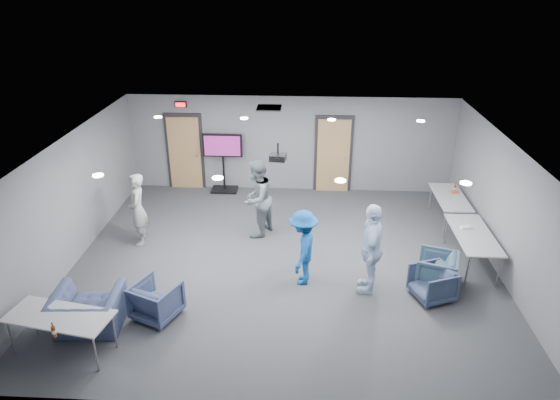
# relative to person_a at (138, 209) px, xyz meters

# --- Properties ---
(floor) EXTENTS (9.00, 9.00, 0.00)m
(floor) POSITION_rel_person_a_xyz_m (3.34, -0.67, -0.85)
(floor) COLOR #35383C
(floor) RESTS_ON ground
(ceiling) EXTENTS (9.00, 9.00, 0.00)m
(ceiling) POSITION_rel_person_a_xyz_m (3.34, -0.67, 1.85)
(ceiling) COLOR silver
(ceiling) RESTS_ON wall_back
(wall_back) EXTENTS (9.00, 0.02, 2.70)m
(wall_back) POSITION_rel_person_a_xyz_m (3.34, 3.33, 0.50)
(wall_back) COLOR slate
(wall_back) RESTS_ON floor
(wall_front) EXTENTS (9.00, 0.02, 2.70)m
(wall_front) POSITION_rel_person_a_xyz_m (3.34, -4.67, 0.50)
(wall_front) COLOR slate
(wall_front) RESTS_ON floor
(wall_left) EXTENTS (0.02, 8.00, 2.70)m
(wall_left) POSITION_rel_person_a_xyz_m (-1.16, -0.67, 0.50)
(wall_left) COLOR slate
(wall_left) RESTS_ON floor
(wall_right) EXTENTS (0.02, 8.00, 2.70)m
(wall_right) POSITION_rel_person_a_xyz_m (7.84, -0.67, 0.50)
(wall_right) COLOR slate
(wall_right) RESTS_ON floor
(door_left) EXTENTS (1.06, 0.17, 2.24)m
(door_left) POSITION_rel_person_a_xyz_m (0.34, 3.29, 0.22)
(door_left) COLOR black
(door_left) RESTS_ON wall_back
(door_right) EXTENTS (1.06, 0.17, 2.24)m
(door_right) POSITION_rel_person_a_xyz_m (4.54, 3.29, 0.22)
(door_right) COLOR black
(door_right) RESTS_ON wall_back
(exit_sign) EXTENTS (0.32, 0.08, 0.16)m
(exit_sign) POSITION_rel_person_a_xyz_m (0.34, 3.27, 1.60)
(exit_sign) COLOR black
(exit_sign) RESTS_ON wall_back
(hvac_diffuser) EXTENTS (0.60, 0.60, 0.03)m
(hvac_diffuser) POSITION_rel_person_a_xyz_m (2.84, 2.13, 1.84)
(hvac_diffuser) COLOR black
(hvac_diffuser) RESTS_ON ceiling
(downlights) EXTENTS (6.18, 3.78, 0.02)m
(downlights) POSITION_rel_person_a_xyz_m (3.34, -0.67, 1.84)
(downlights) COLOR white
(downlights) RESTS_ON ceiling
(person_a) EXTENTS (0.55, 0.70, 1.70)m
(person_a) POSITION_rel_person_a_xyz_m (0.00, 0.00, 0.00)
(person_a) COLOR #979997
(person_a) RESTS_ON floor
(person_b) EXTENTS (1.03, 1.13, 1.88)m
(person_b) POSITION_rel_person_a_xyz_m (2.66, 0.54, 0.09)
(person_b) COLOR slate
(person_b) RESTS_ON floor
(person_c) EXTENTS (0.63, 1.15, 1.86)m
(person_c) POSITION_rel_person_a_xyz_m (5.07, -1.60, 0.08)
(person_c) COLOR #C4DDFD
(person_c) RESTS_ON floor
(person_d) EXTENTS (0.73, 1.10, 1.58)m
(person_d) POSITION_rel_person_a_xyz_m (3.76, -1.40, -0.06)
(person_d) COLOR #164C94
(person_d) RESTS_ON floor
(chair_right_b) EXTENTS (0.97, 0.96, 0.71)m
(chair_right_b) POSITION_rel_person_a_xyz_m (6.42, -1.39, -0.50)
(chair_right_b) COLOR #3D566A
(chair_right_b) RESTS_ON floor
(chair_right_c) EXTENTS (0.93, 0.92, 0.66)m
(chair_right_c) POSITION_rel_person_a_xyz_m (6.25, -1.82, -0.52)
(chair_right_c) COLOR #37445F
(chair_right_c) RESTS_ON floor
(chair_front_a) EXTENTS (0.99, 1.01, 0.70)m
(chair_front_a) POSITION_rel_person_a_xyz_m (1.14, -2.67, -0.50)
(chair_front_a) COLOR #3C4668
(chair_front_a) RESTS_ON floor
(chair_front_b) EXTENTS (1.20, 1.07, 0.74)m
(chair_front_b) POSITION_rel_person_a_xyz_m (0.04, -3.07, -0.48)
(chair_front_b) COLOR #3B4666
(chair_front_b) RESTS_ON floor
(table_right_a) EXTENTS (0.71, 1.70, 0.73)m
(table_right_a) POSITION_rel_person_a_xyz_m (7.34, 1.38, -0.17)
(table_right_a) COLOR #A5A7A9
(table_right_a) RESTS_ON floor
(table_right_b) EXTENTS (0.78, 1.86, 0.73)m
(table_right_b) POSITION_rel_person_a_xyz_m (7.34, -0.52, -0.16)
(table_right_b) COLOR #A5A7A9
(table_right_b) RESTS_ON floor
(table_front_left) EXTENTS (1.81, 1.01, 0.73)m
(table_front_left) POSITION_rel_person_a_xyz_m (-0.13, -3.67, -0.17)
(table_front_left) COLOR #A5A7A9
(table_front_left) RESTS_ON floor
(bottle_front) EXTENTS (0.07, 0.07, 0.26)m
(bottle_front) POSITION_rel_person_a_xyz_m (0.04, -4.16, -0.02)
(bottle_front) COLOR #613010
(bottle_front) RESTS_ON table_front_left
(bottle_right) EXTENTS (0.06, 0.06, 0.25)m
(bottle_right) POSITION_rel_person_a_xyz_m (7.52, 1.68, -0.03)
(bottle_right) COLOR #613010
(bottle_right) RESTS_ON table_right_a
(snack_box) EXTENTS (0.20, 0.16, 0.04)m
(snack_box) POSITION_rel_person_a_xyz_m (7.48, 1.58, -0.10)
(snack_box) COLOR #DC5337
(snack_box) RESTS_ON table_right_a
(wrapper) EXTENTS (0.23, 0.17, 0.05)m
(wrapper) POSITION_rel_person_a_xyz_m (7.24, -0.27, -0.10)
(wrapper) COLOR white
(wrapper) RESTS_ON table_right_b
(tv_stand) EXTENTS (1.10, 0.52, 1.69)m
(tv_stand) POSITION_rel_person_a_xyz_m (1.46, 3.08, 0.11)
(tv_stand) COLOR black
(tv_stand) RESTS_ON floor
(projector) EXTENTS (0.34, 0.33, 0.35)m
(projector) POSITION_rel_person_a_xyz_m (3.22, -0.65, 1.56)
(projector) COLOR black
(projector) RESTS_ON ceiling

